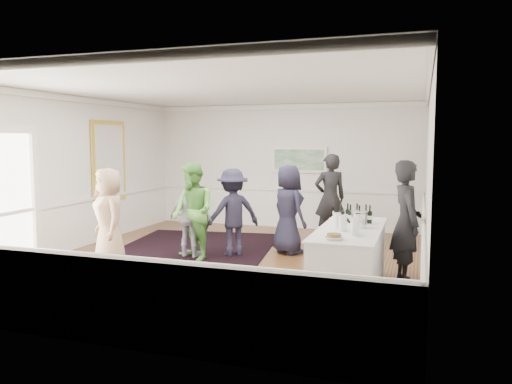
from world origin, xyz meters
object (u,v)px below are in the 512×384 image
(bartender, at_px, (406,222))
(guest_dark_a, at_px, (233,212))
(serving_table, at_px, (350,260))
(guest_tan, at_px, (109,218))
(guest_lilac, at_px, (191,218))
(ice_bucket, at_px, (359,220))
(guest_green, at_px, (193,212))
(nut_bowl, at_px, (334,237))
(guest_dark_b, at_px, (330,198))
(guest_navy, at_px, (288,209))

(bartender, distance_m, guest_dark_a, 3.43)
(serving_table, relative_size, guest_dark_a, 1.40)
(guest_tan, relative_size, guest_lilac, 1.15)
(ice_bucket, bearing_deg, guest_green, 163.32)
(nut_bowl, bearing_deg, guest_dark_a, 133.15)
(serving_table, relative_size, guest_lilac, 1.55)
(bartender, bearing_deg, guest_dark_b, 12.86)
(guest_dark_a, xyz_separation_m, guest_navy, (0.99, 0.55, 0.03))
(serving_table, xyz_separation_m, guest_green, (-3.11, 1.10, 0.44))
(guest_dark_b, distance_m, nut_bowl, 4.65)
(guest_navy, height_order, ice_bucket, guest_navy)
(guest_green, xyz_separation_m, guest_lilac, (-0.15, 0.20, -0.15))
(guest_lilac, height_order, guest_navy, guest_navy)
(bartender, distance_m, ice_bucket, 0.94)
(serving_table, distance_m, guest_tan, 4.36)
(bartender, distance_m, nut_bowl, 1.92)
(guest_dark_a, height_order, nut_bowl, guest_dark_a)
(guest_navy, xyz_separation_m, ice_bucket, (1.65, -2.11, 0.20))
(guest_green, relative_size, guest_lilac, 1.20)
(ice_bucket, bearing_deg, guest_lilac, 160.94)
(guest_green, bearing_deg, guest_lilac, 162.56)
(ice_bucket, bearing_deg, serving_table, -129.37)
(guest_green, distance_m, guest_dark_a, 0.83)
(serving_table, bearing_deg, guest_green, 160.54)
(guest_green, xyz_separation_m, guest_dark_a, (0.58, 0.59, -0.07))
(serving_table, height_order, guest_dark_a, guest_dark_a)
(ice_bucket, relative_size, nut_bowl, 1.04)
(serving_table, height_order, bartender, bartender)
(guest_navy, bearing_deg, guest_dark_b, -73.28)
(guest_tan, distance_m, guest_dark_a, 2.35)
(guest_tan, height_order, guest_navy, guest_tan)
(serving_table, distance_m, guest_navy, 2.75)
(bartender, height_order, guest_green, bartender)
(guest_lilac, bearing_deg, guest_navy, -145.82)
(serving_table, distance_m, guest_lilac, 3.52)
(bartender, xyz_separation_m, guest_navy, (-2.32, 1.45, -0.09))
(guest_green, height_order, guest_dark_a, guest_green)
(serving_table, bearing_deg, guest_dark_a, 146.28)
(guest_dark_a, xyz_separation_m, nut_bowl, (2.45, -2.61, 0.15))
(serving_table, relative_size, bartender, 1.22)
(guest_green, relative_size, nut_bowl, 7.50)
(ice_bucket, bearing_deg, guest_dark_a, 149.51)
(bartender, xyz_separation_m, guest_dark_b, (-1.73, 2.85, 0.00))
(guest_lilac, bearing_deg, guest_tan, 51.06)
(guest_dark_b, bearing_deg, ice_bucket, 77.97)
(serving_table, relative_size, nut_bowl, 9.68)
(guest_dark_a, bearing_deg, guest_lilac, -14.30)
(guest_lilac, height_order, guest_dark_b, guest_dark_b)
(guest_dark_a, distance_m, ice_bucket, 3.07)
(serving_table, xyz_separation_m, bartender, (0.78, 0.79, 0.49))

